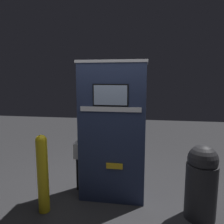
% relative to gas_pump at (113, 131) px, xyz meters
% --- Properties ---
extents(ground_plane, '(14.00, 14.00, 0.00)m').
position_rel_gas_pump_xyz_m(ground_plane, '(0.00, -0.27, -1.08)').
color(ground_plane, '#2D2D30').
extents(gas_pump, '(1.11, 0.58, 2.15)m').
position_rel_gas_pump_xyz_m(gas_pump, '(0.00, 0.00, 0.00)').
color(gas_pump, '#232D4C').
rests_on(gas_pump, ground_plane).
extents(safety_bollard, '(0.16, 0.16, 1.13)m').
position_rel_gas_pump_xyz_m(safety_bollard, '(-0.91, -0.61, -0.48)').
color(safety_bollard, yellow).
rests_on(safety_bollard, ground_plane).
extents(trash_bin, '(0.42, 0.42, 1.03)m').
position_rel_gas_pump_xyz_m(trash_bin, '(1.26, -0.41, -0.55)').
color(trash_bin, '#232326').
rests_on(trash_bin, ground_plane).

